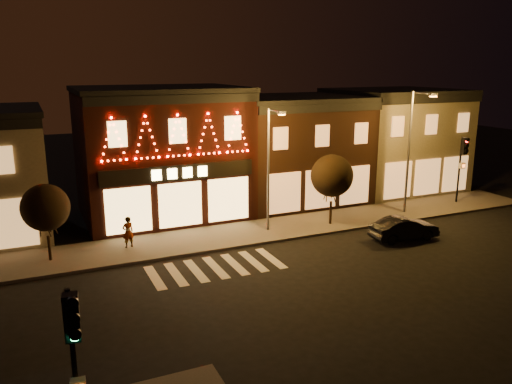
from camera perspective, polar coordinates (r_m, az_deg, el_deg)
ground at (r=21.95m, az=-0.89°, el=-12.03°), size 120.00×120.00×0.00m
sidewalk_far at (r=29.48m, az=-3.49°, el=-4.94°), size 44.00×4.00×0.15m
building_pulp at (r=33.48m, az=-10.47°, el=4.36°), size 10.20×8.34×8.30m
building_right_a at (r=36.94m, az=4.04°, el=4.82°), size 9.20×8.28×7.50m
building_right_b at (r=41.89m, az=15.02°, el=5.67°), size 9.20×8.28×7.80m
traffic_signal_near at (r=12.47m, az=-19.57°, el=-16.27°), size 0.37×0.50×4.76m
traffic_signal_far at (r=38.36m, az=21.98°, el=3.73°), size 0.37×0.52×4.64m
streetlamp_mid at (r=29.17m, az=1.58°, el=3.50°), size 0.46×1.63×7.11m
streetlamp_right at (r=34.27m, az=16.97°, el=5.24°), size 0.55×1.81×7.88m
tree_left at (r=26.96m, az=-22.39°, el=-1.62°), size 2.32×2.32×3.88m
tree_right at (r=31.07m, az=8.44°, el=1.79°), size 2.56×2.56×4.28m
dark_sedan at (r=30.14m, az=16.14°, el=-3.92°), size 4.01×1.63×1.29m
pedestrian at (r=28.08m, az=-14.05°, el=-4.34°), size 0.70×0.54×1.70m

